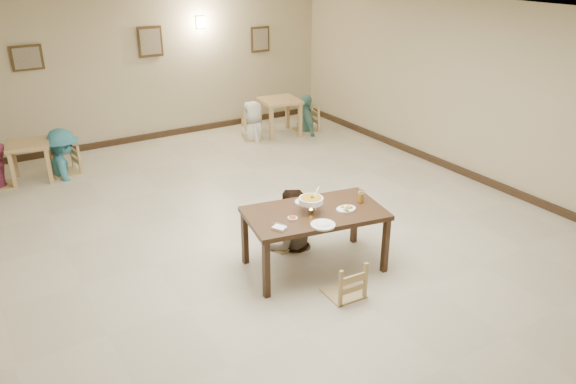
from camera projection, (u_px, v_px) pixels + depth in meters
floor at (273, 231)px, 8.04m from camera, size 10.00×10.00×0.00m
ceiling at (270, 13)px, 6.83m from camera, size 10.00×10.00×0.00m
wall_back at (147, 67)px, 11.32m from camera, size 10.00×0.00×10.00m
wall_right at (479, 93)px, 9.36m from camera, size 0.00×10.00×10.00m
baseboard_back at (155, 136)px, 11.88m from camera, size 8.00×0.06×0.12m
baseboard_right at (466, 173)px, 9.93m from camera, size 0.06×10.00×0.12m
picture_a at (27, 58)px, 10.07m from camera, size 0.55×0.04×0.45m
picture_b at (150, 42)px, 11.14m from camera, size 0.50×0.04×0.60m
picture_c at (260, 39)px, 12.40m from camera, size 0.45×0.04×0.55m
wall_sconce at (200, 22)px, 11.55m from camera, size 0.16×0.05×0.22m
main_table at (315, 217)px, 6.86m from camera, size 1.82×1.23×0.78m
chair_far at (284, 210)px, 7.52m from camera, size 0.47×0.47×1.00m
chair_near at (345, 262)px, 6.41m from camera, size 0.41×0.41×0.87m
main_diner at (290, 190)px, 7.35m from camera, size 0.87×0.72×1.62m
curry_warmer at (311, 200)px, 6.74m from camera, size 0.33×0.30×0.27m
rice_plate_far at (306, 201)px, 7.06m from camera, size 0.31×0.31×0.07m
rice_plate_near at (323, 225)px, 6.46m from camera, size 0.29×0.29×0.07m
fried_plate at (346, 209)px, 6.85m from camera, size 0.25×0.25×0.06m
chili_dish at (293, 218)px, 6.62m from camera, size 0.12×0.12×0.02m
napkin_cutlery at (279, 228)px, 6.39m from camera, size 0.19×0.24×0.03m
drink_glass at (360, 197)px, 7.03m from camera, size 0.08×0.08×0.16m
bg_table_left at (29, 150)px, 9.57m from camera, size 0.80×0.80×0.68m
bg_table_right at (280, 105)px, 11.90m from camera, size 0.88×0.88×0.78m
bg_chair_lr at (62, 148)px, 9.86m from camera, size 0.46×0.46×0.99m
bg_chair_rl at (253, 118)px, 11.72m from camera, size 0.42×0.42×0.90m
bg_chair_rr at (306, 108)px, 12.19m from camera, size 0.48×0.48×1.02m
bg_diner_b at (58, 129)px, 9.73m from camera, size 0.65×1.09×1.65m
bg_diner_c at (252, 101)px, 11.57m from camera, size 0.68×0.89×1.62m
bg_diner_d at (306, 95)px, 12.07m from camera, size 0.61×1.02×1.62m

